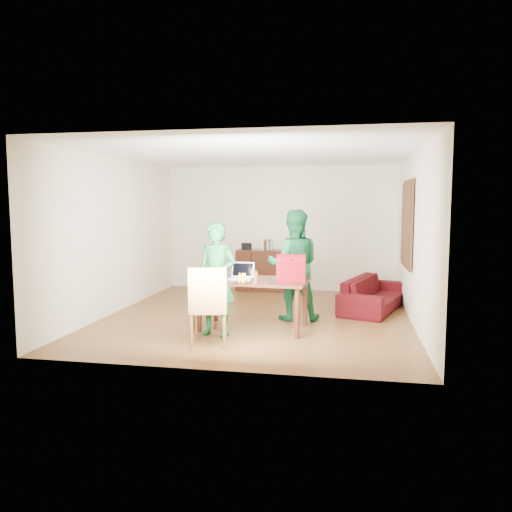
% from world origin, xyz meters
% --- Properties ---
extents(room, '(5.20, 5.70, 2.90)m').
position_xyz_m(room, '(0.01, 0.13, 1.31)').
color(room, '#4A2E12').
rests_on(room, ground).
extents(table, '(1.67, 1.01, 0.76)m').
position_xyz_m(table, '(0.10, -0.81, 0.66)').
color(table, black).
rests_on(table, ground).
extents(chair, '(0.59, 0.57, 1.08)m').
position_xyz_m(chair, '(-0.32, -1.84, 0.32)').
color(chair, brown).
rests_on(chair, ground).
extents(person_near, '(0.67, 0.51, 1.64)m').
position_xyz_m(person_near, '(-0.36, -1.26, 0.82)').
color(person_near, '#125221').
rests_on(person_near, ground).
extents(person_far, '(0.96, 0.80, 1.80)m').
position_xyz_m(person_far, '(0.62, -0.06, 0.90)').
color(person_far, '#13582E').
rests_on(person_far, ground).
extents(laptop, '(0.35, 0.25, 0.24)m').
position_xyz_m(laptop, '(-0.10, -0.82, 0.80)').
color(laptop, white).
rests_on(laptop, table).
extents(bananas, '(0.17, 0.14, 0.06)m').
position_xyz_m(bananas, '(-0.00, -1.17, 0.79)').
color(bananas, yellow).
rests_on(bananas, table).
extents(bottle, '(0.09, 0.09, 0.20)m').
position_xyz_m(bottle, '(0.21, -1.22, 0.86)').
color(bottle, '#552C13').
rests_on(bottle, table).
extents(red_bag, '(0.45, 0.29, 0.31)m').
position_xyz_m(red_bag, '(0.67, -0.86, 0.91)').
color(red_bag, maroon).
rests_on(red_bag, table).
extents(sofa, '(1.33, 2.10, 0.57)m').
position_xyz_m(sofa, '(1.95, 0.95, 0.29)').
color(sofa, '#360707').
rests_on(sofa, ground).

